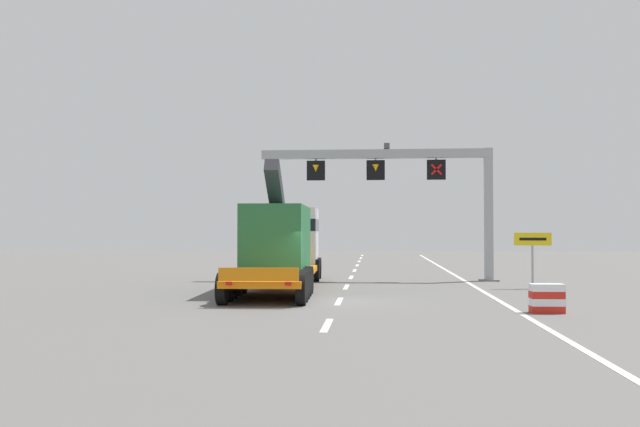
{
  "coord_description": "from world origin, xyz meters",
  "views": [
    {
      "loc": [
        1.76,
        -24.19,
        2.59
      ],
      "look_at": [
        -0.74,
        6.25,
        3.3
      ],
      "focal_mm": 38.02,
      "sensor_mm": 36.0,
      "label": 1
    }
  ],
  "objects_px": {
    "overhead_lane_gantry": "(405,174)",
    "heavy_haul_truck_orange": "(284,242)",
    "exit_sign_yellow": "(533,246)",
    "crash_barrier_striped": "(547,298)"
  },
  "relations": [
    {
      "from": "overhead_lane_gantry",
      "to": "heavy_haul_truck_orange",
      "type": "distance_m",
      "value": 7.83
    },
    {
      "from": "heavy_haul_truck_orange",
      "to": "exit_sign_yellow",
      "type": "bearing_deg",
      "value": 0.02
    },
    {
      "from": "overhead_lane_gantry",
      "to": "heavy_haul_truck_orange",
      "type": "xyz_separation_m",
      "value": [
        -5.65,
        -4.22,
        -3.4
      ]
    },
    {
      "from": "heavy_haul_truck_orange",
      "to": "overhead_lane_gantry",
      "type": "bearing_deg",
      "value": 36.8
    },
    {
      "from": "exit_sign_yellow",
      "to": "crash_barrier_striped",
      "type": "height_order",
      "value": "exit_sign_yellow"
    },
    {
      "from": "heavy_haul_truck_orange",
      "to": "crash_barrier_striped",
      "type": "distance_m",
      "value": 12.96
    },
    {
      "from": "overhead_lane_gantry",
      "to": "crash_barrier_striped",
      "type": "distance_m",
      "value": 14.42
    },
    {
      "from": "crash_barrier_striped",
      "to": "heavy_haul_truck_orange",
      "type": "bearing_deg",
      "value": 136.93
    },
    {
      "from": "overhead_lane_gantry",
      "to": "crash_barrier_striped",
      "type": "xyz_separation_m",
      "value": [
        3.75,
        -13.01,
        -4.93
      ]
    },
    {
      "from": "exit_sign_yellow",
      "to": "crash_barrier_striped",
      "type": "bearing_deg",
      "value": -100.15
    }
  ]
}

